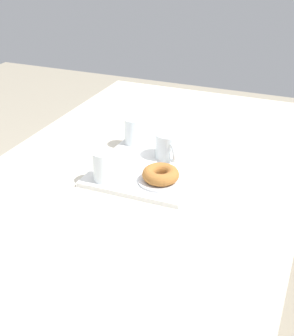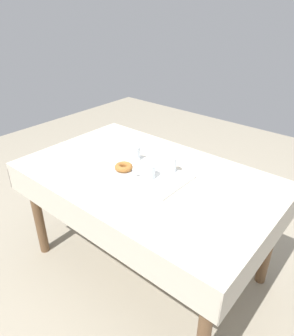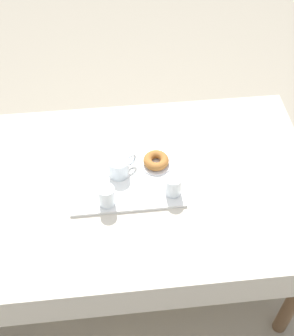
{
  "view_description": "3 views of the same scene",
  "coord_description": "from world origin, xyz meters",
  "px_view_note": "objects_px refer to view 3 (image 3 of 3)",
  "views": [
    {
      "loc": [
        -1.17,
        -0.48,
        1.39
      ],
      "look_at": [
        -0.06,
        -0.02,
        0.76
      ],
      "focal_mm": 48.94,
      "sensor_mm": 36.0,
      "label": 1
    },
    {
      "loc": [
        1.02,
        -1.2,
        1.63
      ],
      "look_at": [
        0.0,
        0.0,
        0.77
      ],
      "focal_mm": 33.05,
      "sensor_mm": 36.0,
      "label": 2
    },
    {
      "loc": [
        0.06,
        1.17,
        2.19
      ],
      "look_at": [
        -0.06,
        -0.02,
        0.79
      ],
      "focal_mm": 49.24,
      "sensor_mm": 36.0,
      "label": 3
    }
  ],
  "objects_px": {
    "dining_table": "(133,195)",
    "water_glass_far": "(173,186)",
    "sugar_donut_left": "(156,160)",
    "serving_tray": "(126,180)",
    "donut_plate_left": "(156,164)",
    "tea_mug_left": "(119,167)",
    "water_glass_near": "(107,197)"
  },
  "relations": [
    {
      "from": "serving_tray",
      "to": "donut_plate_left",
      "type": "height_order",
      "value": "donut_plate_left"
    },
    {
      "from": "serving_tray",
      "to": "water_glass_near",
      "type": "distance_m",
      "value": 0.14
    },
    {
      "from": "tea_mug_left",
      "to": "donut_plate_left",
      "type": "distance_m",
      "value": 0.16
    },
    {
      "from": "donut_plate_left",
      "to": "sugar_donut_left",
      "type": "bearing_deg",
      "value": 0.0
    },
    {
      "from": "dining_table",
      "to": "water_glass_far",
      "type": "height_order",
      "value": "water_glass_far"
    },
    {
      "from": "donut_plate_left",
      "to": "sugar_donut_left",
      "type": "relative_size",
      "value": 1.21
    },
    {
      "from": "dining_table",
      "to": "tea_mug_left",
      "type": "height_order",
      "value": "tea_mug_left"
    },
    {
      "from": "dining_table",
      "to": "water_glass_near",
      "type": "height_order",
      "value": "water_glass_near"
    },
    {
      "from": "dining_table",
      "to": "sugar_donut_left",
      "type": "relative_size",
      "value": 14.24
    },
    {
      "from": "water_glass_near",
      "to": "sugar_donut_left",
      "type": "height_order",
      "value": "water_glass_near"
    },
    {
      "from": "water_glass_far",
      "to": "sugar_donut_left",
      "type": "xyz_separation_m",
      "value": [
        0.05,
        -0.15,
        -0.02
      ]
    },
    {
      "from": "serving_tray",
      "to": "water_glass_far",
      "type": "height_order",
      "value": "water_glass_far"
    },
    {
      "from": "serving_tray",
      "to": "water_glass_near",
      "type": "bearing_deg",
      "value": 53.24
    },
    {
      "from": "water_glass_far",
      "to": "sugar_donut_left",
      "type": "bearing_deg",
      "value": -72.43
    },
    {
      "from": "dining_table",
      "to": "tea_mug_left",
      "type": "relative_size",
      "value": 12.81
    },
    {
      "from": "tea_mug_left",
      "to": "water_glass_near",
      "type": "relative_size",
      "value": 1.34
    },
    {
      "from": "water_glass_near",
      "to": "donut_plate_left",
      "type": "distance_m",
      "value": 0.28
    },
    {
      "from": "tea_mug_left",
      "to": "water_glass_far",
      "type": "bearing_deg",
      "value": 149.14
    },
    {
      "from": "dining_table",
      "to": "water_glass_far",
      "type": "distance_m",
      "value": 0.22
    },
    {
      "from": "dining_table",
      "to": "serving_tray",
      "type": "distance_m",
      "value": 0.09
    },
    {
      "from": "tea_mug_left",
      "to": "water_glass_far",
      "type": "height_order",
      "value": "water_glass_far"
    },
    {
      "from": "tea_mug_left",
      "to": "water_glass_near",
      "type": "distance_m",
      "value": 0.15
    },
    {
      "from": "dining_table",
      "to": "water_glass_far",
      "type": "xyz_separation_m",
      "value": [
        -0.15,
        0.07,
        0.14
      ]
    },
    {
      "from": "tea_mug_left",
      "to": "water_glass_far",
      "type": "relative_size",
      "value": 1.34
    },
    {
      "from": "water_glass_near",
      "to": "donut_plate_left",
      "type": "bearing_deg",
      "value": -140.28
    },
    {
      "from": "donut_plate_left",
      "to": "serving_tray",
      "type": "bearing_deg",
      "value": 27.06
    },
    {
      "from": "water_glass_near",
      "to": "dining_table",
      "type": "bearing_deg",
      "value": -137.35
    },
    {
      "from": "water_glass_far",
      "to": "donut_plate_left",
      "type": "relative_size",
      "value": 0.69
    },
    {
      "from": "water_glass_far",
      "to": "sugar_donut_left",
      "type": "relative_size",
      "value": 0.83
    },
    {
      "from": "water_glass_far",
      "to": "sugar_donut_left",
      "type": "distance_m",
      "value": 0.16
    },
    {
      "from": "sugar_donut_left",
      "to": "water_glass_near",
      "type": "bearing_deg",
      "value": 39.72
    },
    {
      "from": "serving_tray",
      "to": "sugar_donut_left",
      "type": "height_order",
      "value": "sugar_donut_left"
    }
  ]
}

